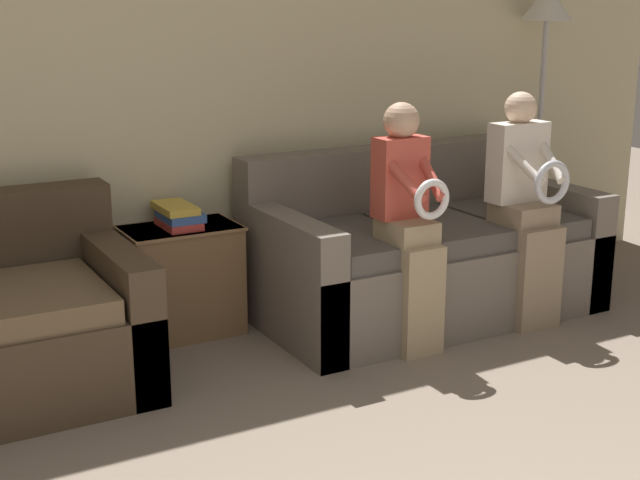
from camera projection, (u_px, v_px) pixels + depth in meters
name	position (u px, v px, depth m)	size (l,w,h in m)	color
wall_back	(155.00, 89.00, 4.63)	(7.08, 0.06, 2.55)	beige
couch_main	(422.00, 256.00, 5.02)	(1.90, 0.98, 0.90)	#70665B
child_left_seated	(409.00, 215.00, 4.40)	(0.27, 0.38, 1.24)	tan
child_right_seated	(526.00, 200.00, 4.76)	(0.33, 0.38, 1.26)	gray
side_shelf	(182.00, 279.00, 4.69)	(0.60, 0.39, 0.59)	brown
book_stack	(178.00, 216.00, 4.59)	(0.19, 0.31, 0.12)	#BC3833
floor_lamp	(546.00, 31.00, 5.54)	(0.32, 0.32, 1.81)	#2D2B28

